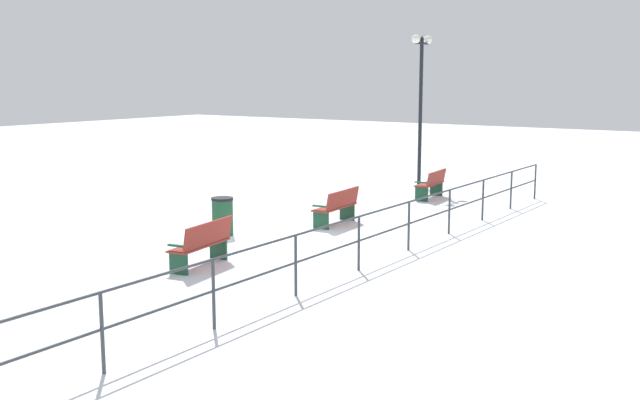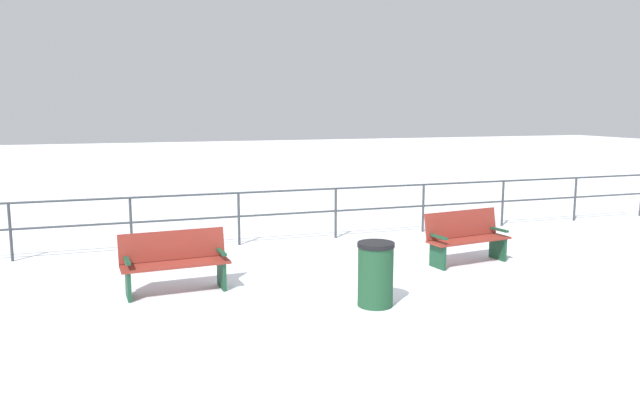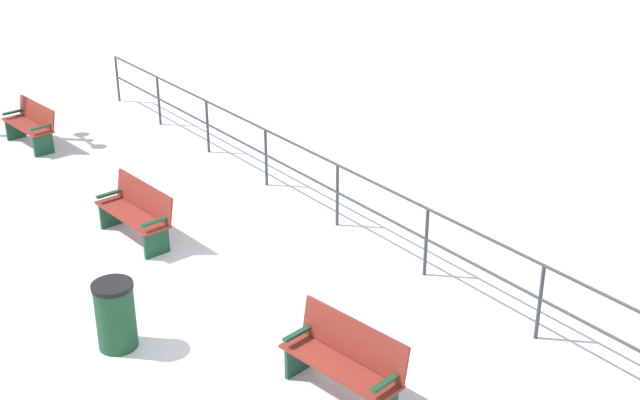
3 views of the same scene
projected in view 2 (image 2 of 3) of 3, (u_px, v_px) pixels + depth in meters
name	position (u px, v px, depth m)	size (l,w,h in m)	color
ground_plane	(336.00, 278.00, 9.65)	(80.00, 80.00, 0.00)	white
bench_second	(175.00, 261.00, 8.85)	(0.63, 1.58, 0.89)	maroon
bench_third	(466.00, 236.00, 10.53)	(0.72, 1.59, 0.90)	maroon
waterfront_railing	(288.00, 206.00, 12.17)	(0.05, 18.28, 1.06)	#383D42
trash_bin	(376.00, 274.00, 8.23)	(0.51, 0.51, 0.88)	#1E4C2D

